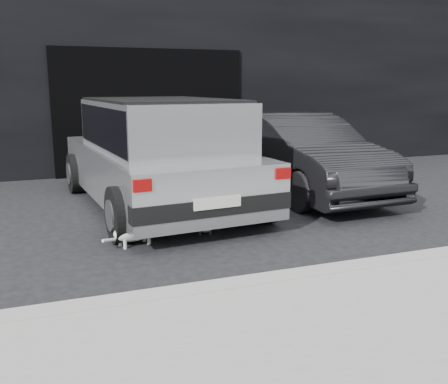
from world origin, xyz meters
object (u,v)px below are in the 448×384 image
object	(u,v)px
silver_hatchback	(159,149)
second_car	(299,154)
cat_siamese	(205,223)
cat_white	(137,230)

from	to	relation	value
silver_hatchback	second_car	world-z (taller)	silver_hatchback
silver_hatchback	cat_siamese	bearing A→B (deg)	-86.61
cat_siamese	cat_white	world-z (taller)	cat_white
silver_hatchback	cat_siamese	world-z (taller)	silver_hatchback
second_car	cat_siamese	xyz separation A→B (m)	(-2.26, -1.69, -0.57)
cat_siamese	cat_white	bearing A→B (deg)	31.55
silver_hatchback	second_car	size ratio (longest dim) A/B	1.12
silver_hatchback	second_car	bearing A→B (deg)	-1.55
second_car	silver_hatchback	bearing A→B (deg)	-178.34
second_car	cat_white	distance (m)	3.73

